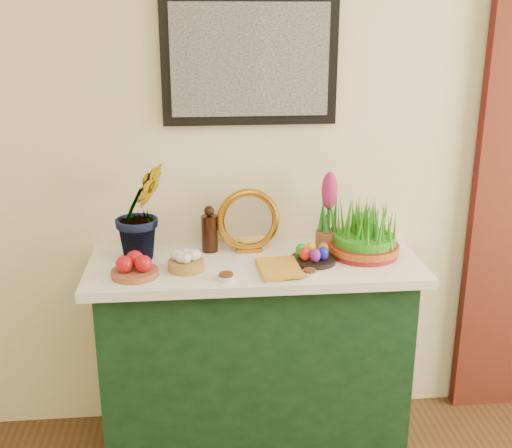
{
  "coord_description": "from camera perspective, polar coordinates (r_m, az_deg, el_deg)",
  "views": [
    {
      "loc": [
        -0.45,
        -0.51,
        1.88
      ],
      "look_at": [
        -0.22,
        1.95,
        1.07
      ],
      "focal_mm": 45.0,
      "sensor_mm": 36.0,
      "label": 1
    }
  ],
  "objects": [
    {
      "name": "sideboard",
      "position": [
        2.92,
        -0.09,
        -11.82
      ],
      "size": [
        1.3,
        0.45,
        0.85
      ],
      "primitive_type": "cube",
      "color": "#163C1E",
      "rests_on": "ground"
    },
    {
      "name": "book",
      "position": [
        2.59,
        0.24,
        -4.01
      ],
      "size": [
        0.16,
        0.23,
        0.03
      ],
      "primitive_type": "imported",
      "rotation": [
        0.0,
        0.0,
        0.06
      ],
      "color": "gold",
      "rests_on": "tablecloth"
    },
    {
      "name": "hyacinth_green",
      "position": [
        2.7,
        -10.25,
        2.45
      ],
      "size": [
        0.36,
        0.35,
        0.55
      ],
      "primitive_type": "imported",
      "rotation": [
        0.0,
        0.0,
        0.6
      ],
      "color": "#22741F",
      "rests_on": "tablecloth"
    },
    {
      "name": "spice_dish_right",
      "position": [
        2.57,
        4.79,
        -4.32
      ],
      "size": [
        0.06,
        0.06,
        0.03
      ],
      "color": "silver",
      "rests_on": "tablecloth"
    },
    {
      "name": "apple_bowl",
      "position": [
        2.59,
        -10.75,
        -3.76
      ],
      "size": [
        0.24,
        0.24,
        0.09
      ],
      "color": "#964A32",
      "rests_on": "tablecloth"
    },
    {
      "name": "wheatgrass_sabzeh",
      "position": [
        2.78,
        9.64,
        -0.66
      ],
      "size": [
        0.3,
        0.3,
        0.25
      ],
      "color": "maroon",
      "rests_on": "tablecloth"
    },
    {
      "name": "egg_plate",
      "position": [
        2.7,
        5.09,
        -2.82
      ],
      "size": [
        0.23,
        0.23,
        0.08
      ],
      "color": "black",
      "rests_on": "tablecloth"
    },
    {
      "name": "spice_dish_left",
      "position": [
        2.52,
        -2.66,
        -4.71
      ],
      "size": [
        0.07,
        0.07,
        0.03
      ],
      "color": "silver",
      "rests_on": "tablecloth"
    },
    {
      "name": "tablecloth",
      "position": [
        2.72,
        -0.1,
        -3.68
      ],
      "size": [
        1.4,
        0.55,
        0.04
      ],
      "primitive_type": "cube",
      "color": "white",
      "rests_on": "sideboard"
    },
    {
      "name": "garlic_basket",
      "position": [
        2.62,
        -6.23,
        -3.37
      ],
      "size": [
        0.15,
        0.15,
        0.08
      ],
      "color": "#B08547",
      "rests_on": "tablecloth"
    },
    {
      "name": "hyacinth_pink",
      "position": [
        2.8,
        6.47,
        0.75
      ],
      "size": [
        0.11,
        0.11,
        0.35
      ],
      "color": "brown",
      "rests_on": "tablecloth"
    },
    {
      "name": "mirror",
      "position": [
        2.79,
        -0.69,
        0.26
      ],
      "size": [
        0.28,
        0.09,
        0.28
      ],
      "color": "#B4761E",
      "rests_on": "tablecloth"
    },
    {
      "name": "vinegar_cruet",
      "position": [
        2.8,
        -4.15,
        -0.65
      ],
      "size": [
        0.07,
        0.07,
        0.21
      ],
      "color": "black",
      "rests_on": "tablecloth"
    }
  ]
}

